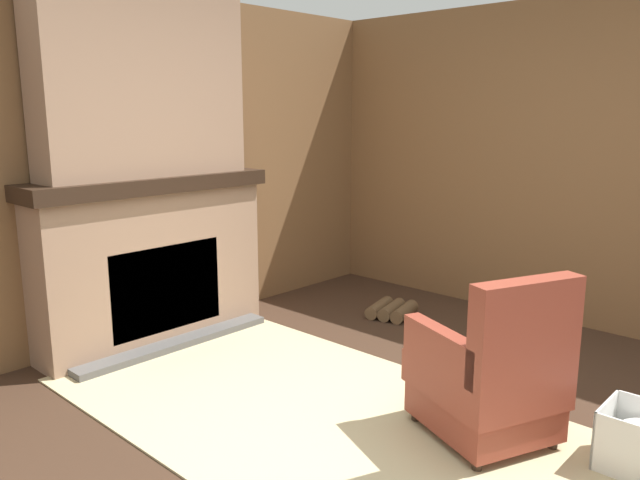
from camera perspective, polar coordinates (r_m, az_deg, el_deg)
ground_plane at (r=3.41m, az=7.91°, el=-18.40°), size 14.00×14.00×0.00m
wood_panel_wall_left at (r=4.86m, az=-16.84°, el=6.31°), size 0.06×5.59×2.57m
wood_panel_wall_back at (r=5.24m, az=24.82°, el=6.09°), size 5.59×0.09×2.57m
fireplace_hearth at (r=4.77m, az=-14.98°, el=-1.84°), size 0.58×1.84×1.24m
chimney_breast at (r=4.66m, az=-15.91°, el=13.67°), size 0.33×1.53×1.31m
area_rug at (r=3.49m, az=4.23°, el=-17.45°), size 3.97×1.78×0.01m
armchair at (r=3.42m, az=15.26°, el=-12.07°), size 0.85×0.81×0.93m
firewood_stack at (r=5.33m, az=6.58°, el=-6.36°), size 0.42×0.45×0.11m
oil_lamp_vase at (r=4.47m, az=-21.14°, el=6.03°), size 0.10×0.10×0.22m
storage_case at (r=4.80m, az=-14.05°, el=6.66°), size 0.16×0.22×0.13m
decorative_plate_on_mantel at (r=4.67m, az=-17.07°, el=6.91°), size 0.06×0.23×0.23m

